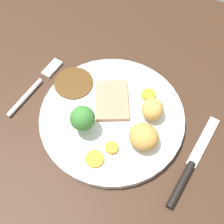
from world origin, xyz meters
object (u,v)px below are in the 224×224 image
broccoli_floret (83,119)px  knife (190,168)px  dinner_plate (112,117)px  carrot_coin_front (149,95)px  meat_slice_main (112,100)px  carrot_coin_side (112,148)px  carrot_coin_back (95,159)px  roast_potato_right (143,138)px  roast_potato_left (152,109)px  fork (37,85)px

broccoli_floret → knife: bearing=6.0°
dinner_plate → carrot_coin_front: bearing=58.4°
dinner_plate → meat_slice_main: size_ratio=3.09×
knife → carrot_coin_side: bearing=109.2°
carrot_coin_front → carrot_coin_back: 15.62cm
dinner_plate → knife: dinner_plate is taller
carrot_coin_side → dinner_plate: bearing=116.7°
roast_potato_right → roast_potato_left: bearing=98.1°
meat_slice_main → carrot_coin_back: bearing=-76.6°
roast_potato_right → broccoli_floret: broccoli_floret is taller
dinner_plate → carrot_coin_front: (4.10, 6.67, 1.01)cm
carrot_coin_back → fork: carrot_coin_back is taller
roast_potato_left → roast_potato_right: size_ratio=0.81×
meat_slice_main → knife: size_ratio=0.45×
carrot_coin_side → carrot_coin_front: bearing=84.5°
roast_potato_left → carrot_coin_front: bearing=121.0°
carrot_coin_front → knife: carrot_coin_front is taller
carrot_coin_back → knife: carrot_coin_back is taller
carrot_coin_front → broccoli_floret: (-7.18, -11.14, 2.88)cm
carrot_coin_back → roast_potato_right: bearing=48.2°
dinner_plate → carrot_coin_side: carrot_coin_side is taller
roast_potato_right → carrot_coin_side: (-4.05, -3.31, -1.45)cm
roast_potato_left → carrot_coin_side: 9.70cm
carrot_coin_back → knife: 15.58cm
roast_potato_right → carrot_coin_back: bearing=-131.8°
dinner_plate → roast_potato_left: (6.14, 3.27, 2.50)cm
knife → carrot_coin_back: bearing=118.4°
dinner_plate → fork: 16.22cm
roast_potato_left → broccoli_floret: (-9.22, -7.74, 1.39)cm
roast_potato_right → carrot_coin_back: 8.54cm
roast_potato_right → carrot_coin_front: 9.66cm
meat_slice_main → carrot_coin_side: bearing=-63.0°
carrot_coin_side → broccoli_floret: bearing=168.0°
dinner_plate → meat_slice_main: meat_slice_main is taller
carrot_coin_back → fork: size_ratio=0.20×
roast_potato_left → carrot_coin_side: bearing=-109.8°
meat_slice_main → knife: 17.72cm
dinner_plate → fork: bearing=-179.1°
carrot_coin_front → fork: bearing=-161.2°
meat_slice_main → fork: meat_slice_main is taller
carrot_coin_back → broccoli_floret: 6.80cm
dinner_plate → carrot_coin_back: bearing=-81.1°
broccoli_floret → roast_potato_left: bearing=40.0°
meat_slice_main → roast_potato_left: size_ratio=2.05×
carrot_coin_side → knife: 13.18cm
roast_potato_left → roast_potato_right: (0.81, -5.71, -0.01)cm
meat_slice_main → roast_potato_right: bearing=-31.1°
carrot_coin_side → knife: bearing=14.3°
roast_potato_left → roast_potato_right: same height
meat_slice_main → carrot_coin_back: size_ratio=2.76×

